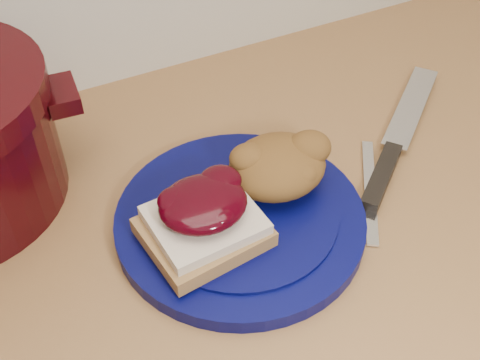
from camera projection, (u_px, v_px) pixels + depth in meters
name	position (u px, v px, depth m)	size (l,w,h in m)	color
plate	(240.00, 220.00, 0.67)	(0.28, 0.28, 0.02)	#04063F
sandwich	(203.00, 219.00, 0.62)	(0.13, 0.12, 0.06)	olive
stuffing_mound	(277.00, 166.00, 0.68)	(0.11, 0.10, 0.06)	brown
chef_knife	(390.00, 156.00, 0.75)	(0.26, 0.21, 0.02)	black
butter_knife	(370.00, 189.00, 0.72)	(0.17, 0.01, 0.00)	silver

